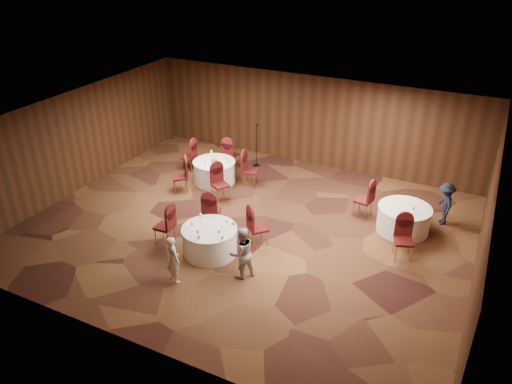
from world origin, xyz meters
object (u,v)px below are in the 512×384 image
at_px(mic_stand, 256,154).
at_px(woman_b, 242,253).
at_px(woman_a, 173,259).
at_px(table_left, 214,171).
at_px(man_c, 445,204).
at_px(table_right, 403,219).
at_px(table_main, 210,240).

relative_size(mic_stand, woman_b, 1.15).
xyz_separation_m(woman_a, woman_b, (1.37, 0.88, 0.06)).
relative_size(mic_stand, woman_a, 1.26).
relative_size(table_left, woman_b, 1.03).
distance_m(table_left, man_c, 7.27).
relative_size(table_right, woman_a, 1.18).
height_order(table_main, table_left, same).
bearing_deg(table_left, table_right, -2.91).
xyz_separation_m(mic_stand, woman_b, (2.55, -5.96, 0.23)).
height_order(table_right, man_c, man_c).
relative_size(table_main, table_right, 0.98).
xyz_separation_m(table_left, table_right, (6.31, -0.32, -0.00)).
height_order(table_main, woman_b, woman_b).
height_order(table_main, mic_stand, mic_stand).
xyz_separation_m(table_main, woman_b, (1.21, -0.52, 0.30)).
relative_size(table_right, mic_stand, 0.94).
height_order(mic_stand, man_c, mic_stand).
bearing_deg(table_right, mic_stand, 159.46).
relative_size(table_main, man_c, 1.13).
bearing_deg(table_main, woman_a, -96.31).
bearing_deg(table_main, man_c, 39.12).
bearing_deg(mic_stand, table_right, -20.54).
xyz_separation_m(woman_b, man_c, (4.02, 4.78, -0.04)).
distance_m(mic_stand, woman_a, 6.94).
relative_size(table_main, table_left, 1.03).
bearing_deg(woman_b, table_left, -106.26).
distance_m(woman_a, man_c, 7.81).
xyz_separation_m(table_main, table_right, (4.29, 3.33, -0.00)).
bearing_deg(woman_b, table_right, 177.37).
distance_m(table_left, woman_a, 5.39).
bearing_deg(table_right, man_c, 44.60).
bearing_deg(man_c, table_left, -103.41).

